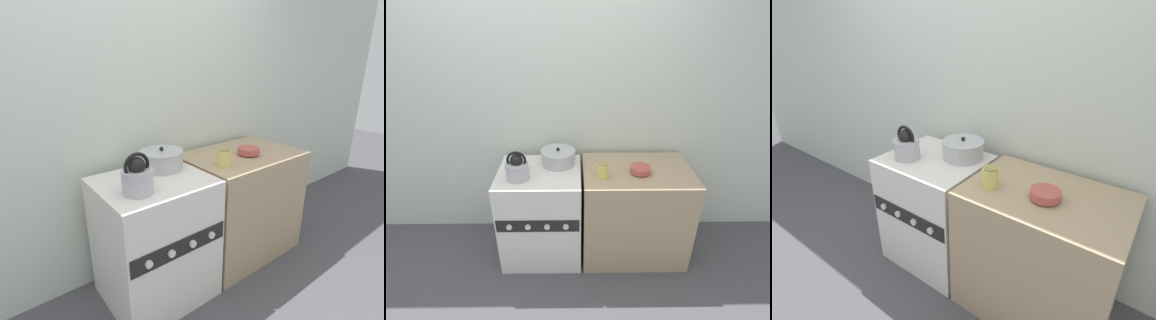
# 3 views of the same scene
# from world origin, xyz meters

# --- Properties ---
(ground_plane) EXTENTS (12.00, 12.00, 0.00)m
(ground_plane) POSITION_xyz_m (0.00, 0.00, 0.00)
(ground_plane) COLOR #4C4C51
(wall_back) EXTENTS (7.00, 0.06, 2.50)m
(wall_back) POSITION_xyz_m (0.00, 0.69, 1.25)
(wall_back) COLOR silver
(wall_back) RESTS_ON ground_plane
(stove) EXTENTS (0.68, 0.61, 0.85)m
(stove) POSITION_xyz_m (-0.00, 0.29, 0.42)
(stove) COLOR silver
(stove) RESTS_ON ground_plane
(counter) EXTENTS (0.90, 0.62, 0.85)m
(counter) POSITION_xyz_m (0.81, 0.31, 0.43)
(counter) COLOR tan
(counter) RESTS_ON ground_plane
(kettle) EXTENTS (0.22, 0.18, 0.23)m
(kettle) POSITION_xyz_m (-0.15, 0.19, 0.94)
(kettle) COLOR #B2B2B7
(kettle) RESTS_ON stove
(cooking_pot) EXTENTS (0.29, 0.29, 0.15)m
(cooking_pot) POSITION_xyz_m (0.15, 0.42, 0.91)
(cooking_pot) COLOR #B2B2B7
(cooking_pot) RESTS_ON stove
(enamel_bowl) EXTENTS (0.16, 0.16, 0.06)m
(enamel_bowl) POSITION_xyz_m (0.82, 0.26, 0.88)
(enamel_bowl) COLOR #B75147
(enamel_bowl) RESTS_ON counter
(storage_jar) EXTENTS (0.10, 0.10, 0.12)m
(storage_jar) POSITION_xyz_m (0.51, 0.20, 0.91)
(storage_jar) COLOR #E0CC66
(storage_jar) RESTS_ON counter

